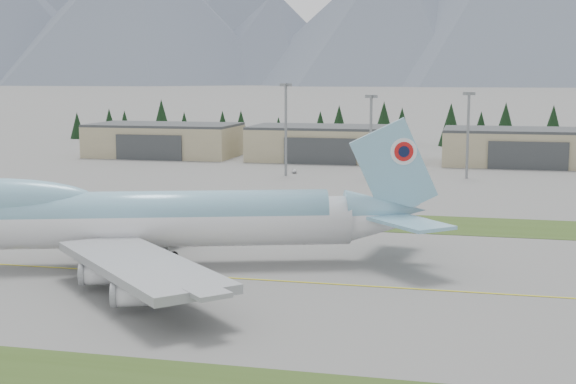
% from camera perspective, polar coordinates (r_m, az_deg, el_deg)
% --- Properties ---
extents(ground, '(7000.00, 7000.00, 0.00)m').
position_cam_1_polar(ground, '(106.56, -3.70, -6.16)').
color(ground, slate).
rests_on(ground, ground).
extents(grass_strip_far, '(400.00, 18.00, 0.08)m').
position_cam_1_polar(grass_strip_far, '(149.22, 1.30, -1.96)').
color(grass_strip_far, '#344B1B').
rests_on(grass_strip_far, ground).
extents(taxiway_line_main, '(400.00, 0.40, 0.02)m').
position_cam_1_polar(taxiway_line_main, '(106.56, -3.70, -6.16)').
color(taxiway_line_main, gold).
rests_on(taxiway_line_main, ground).
extents(boeing_747_freighter, '(78.36, 64.81, 20.72)m').
position_cam_1_polar(boeing_747_freighter, '(113.94, -11.02, -1.84)').
color(boeing_747_freighter, white).
rests_on(boeing_747_freighter, ground).
extents(hangar_left, '(48.00, 26.60, 10.80)m').
position_cam_1_polar(hangar_left, '(268.83, -8.79, 3.68)').
color(hangar_left, tan).
rests_on(hangar_left, ground).
extents(hangar_center, '(48.00, 26.60, 10.80)m').
position_cam_1_polar(hangar_center, '(253.56, 2.85, 3.50)').
color(hangar_center, tan).
rests_on(hangar_center, ground).
extents(hangar_right, '(48.00, 26.60, 10.80)m').
position_cam_1_polar(hangar_right, '(249.98, 16.53, 3.10)').
color(hangar_right, tan).
rests_on(hangar_right, ground).
extents(floodlight_masts, '(100.94, 9.40, 24.49)m').
position_cam_1_polar(floodlight_masts, '(209.52, 13.16, 5.20)').
color(floodlight_masts, gray).
rests_on(floodlight_masts, ground).
extents(service_vehicle_a, '(2.13, 3.47, 1.10)m').
position_cam_1_polar(service_vehicle_a, '(219.96, 0.44, 1.36)').
color(service_vehicle_a, silver).
rests_on(service_vehicle_a, ground).
extents(service_vehicle_b, '(3.44, 2.45, 1.08)m').
position_cam_1_polar(service_vehicle_b, '(225.28, 8.84, 1.43)').
color(service_vehicle_b, gold).
rests_on(service_vehicle_b, ground).
extents(conifer_belt, '(277.71, 16.21, 16.97)m').
position_cam_1_polar(conifer_belt, '(310.87, 9.87, 4.66)').
color(conifer_belt, black).
rests_on(conifer_belt, ground).
extents(mountain_ridge_front, '(4275.60, 1131.86, 493.24)m').
position_cam_1_polar(mountain_ridge_front, '(2328.22, 13.11, 12.81)').
color(mountain_ridge_front, '#474D5F').
rests_on(mountain_ridge_front, ground).
extents(mountain_ridge_rear, '(4454.95, 1049.29, 524.65)m').
position_cam_1_polar(mountain_ridge_rear, '(3009.12, 15.29, 12.40)').
color(mountain_ridge_rear, '#474D5F').
rests_on(mountain_ridge_rear, ground).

